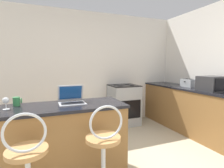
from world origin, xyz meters
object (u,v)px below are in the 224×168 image
object	(u,v)px
laptop	(72,99)
wine_glass_short	(6,101)
toaster	(188,83)
mug_green	(17,101)
microwave	(213,84)
bar_stool_far	(104,158)
stove_range	(124,105)

from	to	relation	value
laptop	wine_glass_short	xyz separation A→B (m)	(-0.69, -0.07, 0.04)
toaster	mug_green	world-z (taller)	toaster
microwave	wine_glass_short	bearing A→B (deg)	-177.39
mug_green	toaster	bearing A→B (deg)	10.99
bar_stool_far	stove_range	size ratio (longest dim) A/B	1.10
bar_stool_far	mug_green	size ratio (longest dim) A/B	10.33
toaster	stove_range	bearing A→B (deg)	145.12
microwave	mug_green	distance (m)	3.13
toaster	bar_stool_far	bearing A→B (deg)	-150.79
toaster	mug_green	xyz separation A→B (m)	(-3.18, -0.62, -0.03)
stove_range	bar_stool_far	bearing A→B (deg)	-120.05
bar_stool_far	toaster	bearing A→B (deg)	29.21
mug_green	wine_glass_short	xyz separation A→B (m)	(-0.08, -0.16, 0.04)
bar_stool_far	mug_green	xyz separation A→B (m)	(-0.81, 0.71, 0.49)
laptop	toaster	xyz separation A→B (m)	(2.57, 0.70, 0.03)
microwave	wine_glass_short	distance (m)	3.22
wine_glass_short	toaster	bearing A→B (deg)	13.33
microwave	toaster	xyz separation A→B (m)	(0.05, 0.63, -0.05)
bar_stool_far	wine_glass_short	world-z (taller)	wine_glass_short
laptop	wine_glass_short	size ratio (longest dim) A/B	2.39
laptop	wine_glass_short	world-z (taller)	laptop
microwave	mug_green	xyz separation A→B (m)	(-3.13, 0.01, -0.08)
toaster	wine_glass_short	size ratio (longest dim) A/B	2.32
microwave	toaster	bearing A→B (deg)	85.75
laptop	mug_green	world-z (taller)	laptop
microwave	toaster	size ratio (longest dim) A/B	1.50
microwave	laptop	bearing A→B (deg)	-178.24
toaster	mug_green	size ratio (longest dim) A/B	3.02
stove_range	microwave	bearing A→B (deg)	-52.41
stove_range	mug_green	distance (m)	2.53
microwave	toaster	distance (m)	0.63
microwave	mug_green	bearing A→B (deg)	179.84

